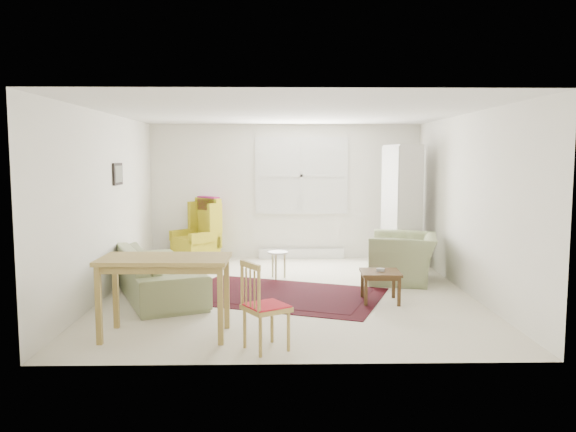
{
  "coord_description": "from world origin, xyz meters",
  "views": [
    {
      "loc": [
        -0.16,
        -7.73,
        1.89
      ],
      "look_at": [
        0.0,
        0.3,
        1.05
      ],
      "focal_mm": 35.0,
      "sensor_mm": 36.0,
      "label": 1
    }
  ],
  "objects_px": {
    "armchair": "(403,253)",
    "desk_chair": "(266,305)",
    "coffee_table": "(380,286)",
    "stool": "(278,265)",
    "cabinet": "(402,206)",
    "desk": "(166,297)",
    "wingback_chair": "(195,230)",
    "sofa": "(158,263)"
  },
  "relations": [
    {
      "from": "wingback_chair",
      "to": "stool",
      "type": "height_order",
      "value": "wingback_chair"
    },
    {
      "from": "coffee_table",
      "to": "stool",
      "type": "xyz_separation_m",
      "value": [
        -1.34,
        1.47,
        0.01
      ]
    },
    {
      "from": "armchair",
      "to": "stool",
      "type": "height_order",
      "value": "armchair"
    },
    {
      "from": "armchair",
      "to": "coffee_table",
      "type": "height_order",
      "value": "armchair"
    },
    {
      "from": "stool",
      "to": "cabinet",
      "type": "height_order",
      "value": "cabinet"
    },
    {
      "from": "desk",
      "to": "desk_chair",
      "type": "xyz_separation_m",
      "value": [
        1.07,
        -0.45,
        0.02
      ]
    },
    {
      "from": "stool",
      "to": "desk",
      "type": "bearing_deg",
      "value": -112.83
    },
    {
      "from": "coffee_table",
      "to": "desk_chair",
      "type": "height_order",
      "value": "desk_chair"
    },
    {
      "from": "sofa",
      "to": "coffee_table",
      "type": "bearing_deg",
      "value": -120.26
    },
    {
      "from": "cabinet",
      "to": "desk_chair",
      "type": "height_order",
      "value": "cabinet"
    },
    {
      "from": "cabinet",
      "to": "wingback_chair",
      "type": "bearing_deg",
      "value": 164.15
    },
    {
      "from": "cabinet",
      "to": "coffee_table",
      "type": "bearing_deg",
      "value": -116.89
    },
    {
      "from": "sofa",
      "to": "wingback_chair",
      "type": "distance_m",
      "value": 2.52
    },
    {
      "from": "armchair",
      "to": "sofa",
      "type": "bearing_deg",
      "value": -62.16
    },
    {
      "from": "sofa",
      "to": "coffee_table",
      "type": "distance_m",
      "value": 3.01
    },
    {
      "from": "sofa",
      "to": "stool",
      "type": "xyz_separation_m",
      "value": [
        1.64,
        1.09,
        -0.24
      ]
    },
    {
      "from": "armchair",
      "to": "stool",
      "type": "bearing_deg",
      "value": -82.63
    },
    {
      "from": "sofa",
      "to": "armchair",
      "type": "xyz_separation_m",
      "value": [
        3.56,
        0.85,
        -0.02
      ]
    },
    {
      "from": "desk_chair",
      "to": "wingback_chair",
      "type": "bearing_deg",
      "value": -14.96
    },
    {
      "from": "armchair",
      "to": "desk",
      "type": "relative_size",
      "value": 0.83
    },
    {
      "from": "armchair",
      "to": "desk",
      "type": "height_order",
      "value": "armchair"
    },
    {
      "from": "wingback_chair",
      "to": "desk",
      "type": "relative_size",
      "value": 0.88
    },
    {
      "from": "sofa",
      "to": "wingback_chair",
      "type": "relative_size",
      "value": 1.9
    },
    {
      "from": "armchair",
      "to": "wingback_chair",
      "type": "bearing_deg",
      "value": -101.52
    },
    {
      "from": "desk",
      "to": "cabinet",
      "type": "bearing_deg",
      "value": 48.54
    },
    {
      "from": "wingback_chair",
      "to": "coffee_table",
      "type": "relative_size",
      "value": 2.34
    },
    {
      "from": "armchair",
      "to": "desk_chair",
      "type": "distance_m",
      "value": 3.66
    },
    {
      "from": "cabinet",
      "to": "desk",
      "type": "bearing_deg",
      "value": -139.92
    },
    {
      "from": "sofa",
      "to": "wingback_chair",
      "type": "xyz_separation_m",
      "value": [
        0.14,
        2.51,
        0.14
      ]
    },
    {
      "from": "stool",
      "to": "desk_chair",
      "type": "xyz_separation_m",
      "value": [
        -0.12,
        -3.28,
        0.23
      ]
    },
    {
      "from": "cabinet",
      "to": "desk",
      "type": "relative_size",
      "value": 1.57
    },
    {
      "from": "wingback_chair",
      "to": "desk",
      "type": "height_order",
      "value": "wingback_chair"
    },
    {
      "from": "coffee_table",
      "to": "stool",
      "type": "distance_m",
      "value": 1.99
    },
    {
      "from": "desk",
      "to": "sofa",
      "type": "bearing_deg",
      "value": 104.29
    },
    {
      "from": "desk",
      "to": "wingback_chair",
      "type": "bearing_deg",
      "value": 94.04
    },
    {
      "from": "sofa",
      "to": "armchair",
      "type": "height_order",
      "value": "sofa"
    },
    {
      "from": "stool",
      "to": "desk",
      "type": "height_order",
      "value": "desk"
    },
    {
      "from": "desk_chair",
      "to": "cabinet",
      "type": "bearing_deg",
      "value": -59.44
    },
    {
      "from": "wingback_chair",
      "to": "stool",
      "type": "distance_m",
      "value": 2.09
    },
    {
      "from": "wingback_chair",
      "to": "desk",
      "type": "distance_m",
      "value": 4.26
    },
    {
      "from": "wingback_chair",
      "to": "armchair",
      "type": "bearing_deg",
      "value": 20.06
    },
    {
      "from": "armchair",
      "to": "desk_chair",
      "type": "xyz_separation_m",
      "value": [
        -2.04,
        -3.04,
        0.01
      ]
    }
  ]
}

